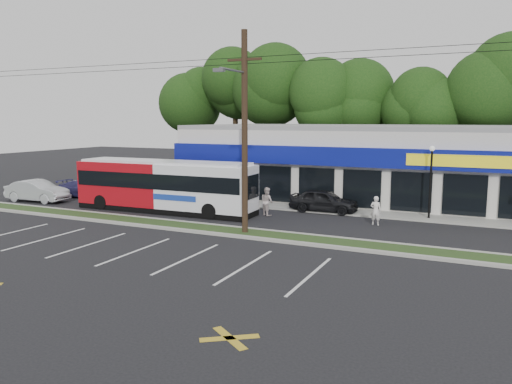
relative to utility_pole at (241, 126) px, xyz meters
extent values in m
plane|color=black|center=(-2.83, -0.93, -5.41)|extent=(120.00, 120.00, 0.00)
cube|color=#1F3A17|center=(-2.83, 0.07, -5.35)|extent=(40.00, 1.60, 0.12)
cube|color=#9E9E93|center=(-2.83, -0.78, -5.34)|extent=(40.00, 0.25, 0.14)
cube|color=#9E9E93|center=(-2.83, 0.92, -5.34)|extent=(40.00, 0.25, 0.14)
cube|color=#9E9E93|center=(2.17, 8.07, -5.36)|extent=(32.00, 2.20, 0.10)
cube|color=beige|center=(2.67, 15.07, -2.91)|extent=(25.00, 12.00, 5.00)
cube|color=#101994|center=(2.67, 8.82, -2.01)|extent=(25.00, 0.50, 1.20)
cube|color=black|center=(2.67, 9.01, -4.01)|extent=(24.00, 0.12, 2.40)
cube|color=yellow|center=(9.67, 8.55, -2.01)|extent=(6.00, 0.06, 0.70)
cube|color=gray|center=(2.67, 15.07, -0.26)|extent=(25.00, 12.00, 0.30)
cylinder|color=black|center=(0.17, 0.07, -0.41)|extent=(0.30, 0.30, 10.00)
cube|color=black|center=(0.17, 0.07, 3.19)|extent=(1.80, 0.12, 0.12)
cylinder|color=#59595E|center=(0.17, -1.13, 2.59)|extent=(0.10, 2.40, 0.10)
cube|color=#59595E|center=(0.17, -2.43, 2.49)|extent=(0.50, 0.25, 0.15)
cylinder|color=black|center=(-2.83, 0.07, 3.29)|extent=(50.00, 0.02, 0.02)
cylinder|color=black|center=(-2.83, 0.07, 2.99)|extent=(50.00, 0.02, 0.02)
cylinder|color=black|center=(8.17, 7.87, -3.41)|extent=(0.12, 0.12, 4.00)
sphere|color=silver|center=(8.17, 7.87, -1.31)|extent=(0.30, 0.30, 0.30)
cylinder|color=black|center=(-18.83, 25.07, -2.55)|extent=(0.56, 0.56, 5.72)
sphere|color=black|center=(-18.83, 25.07, 3.04)|extent=(6.76, 6.76, 6.76)
cylinder|color=black|center=(-13.83, 25.07, -2.55)|extent=(0.56, 0.56, 5.72)
sphere|color=black|center=(-13.83, 25.07, 3.04)|extent=(6.76, 6.76, 6.76)
cylinder|color=black|center=(-8.83, 25.07, -2.55)|extent=(0.56, 0.56, 5.72)
sphere|color=black|center=(-8.83, 25.07, 3.04)|extent=(6.76, 6.76, 6.76)
cylinder|color=black|center=(-3.83, 25.07, -2.55)|extent=(0.56, 0.56, 5.72)
sphere|color=black|center=(-3.83, 25.07, 3.04)|extent=(6.76, 6.76, 6.76)
cylinder|color=black|center=(1.17, 25.07, -2.55)|extent=(0.56, 0.56, 5.72)
sphere|color=black|center=(1.17, 25.07, 3.04)|extent=(6.76, 6.76, 6.76)
cylinder|color=black|center=(6.17, 25.07, -2.55)|extent=(0.56, 0.56, 5.72)
sphere|color=black|center=(6.17, 25.07, 3.04)|extent=(6.76, 6.76, 6.76)
cylinder|color=black|center=(11.17, 25.07, -2.55)|extent=(0.56, 0.56, 5.72)
sphere|color=black|center=(11.17, 25.07, 3.04)|extent=(6.76, 6.76, 6.76)
cube|color=#A60C15|center=(-10.13, 3.49, -3.71)|extent=(5.97, 2.62, 2.71)
cube|color=white|center=(-4.22, 3.65, -3.71)|extent=(5.97, 2.62, 2.71)
cube|color=black|center=(-7.18, 3.57, -5.22)|extent=(11.88, 2.73, 0.34)
cube|color=black|center=(-7.18, 3.57, -3.39)|extent=(11.65, 2.84, 0.94)
cube|color=black|center=(-1.24, 3.74, -3.54)|extent=(0.12, 2.09, 1.38)
cube|color=#193899|center=(-5.67, 2.37, -4.28)|extent=(2.95, 0.11, 0.34)
cube|color=white|center=(-7.18, 3.57, -2.31)|extent=(11.28, 2.52, 0.18)
cylinder|color=black|center=(-11.28, 2.35, -4.94)|extent=(0.95, 0.30, 0.95)
cylinder|color=black|center=(-11.34, 4.57, -4.94)|extent=(0.95, 0.30, 0.95)
cylinder|color=black|center=(-3.37, 2.57, -4.94)|extent=(0.95, 0.30, 0.95)
cylinder|color=black|center=(-3.43, 4.79, -4.94)|extent=(0.95, 0.30, 0.95)
imported|color=black|center=(1.95, 7.57, -4.69)|extent=(4.27, 1.73, 1.45)
imported|color=#B9BDC1|center=(-17.50, 2.82, -4.66)|extent=(4.71, 1.99, 1.51)
imported|color=navy|center=(-15.83, 5.68, -4.79)|extent=(4.34, 1.79, 1.26)
imported|color=white|center=(5.68, 5.07, -4.61)|extent=(0.60, 0.41, 1.61)
imported|color=beige|center=(-0.83, 5.07, -4.56)|extent=(1.05, 0.99, 1.71)
camera|label=1|loc=(11.14, -21.99, 0.38)|focal=35.00mm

